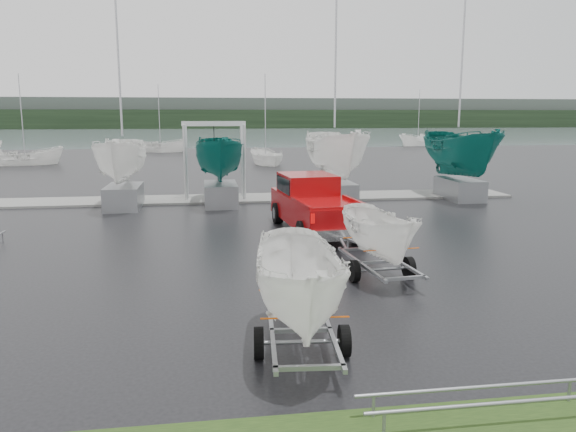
{
  "coord_description": "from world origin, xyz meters",
  "views": [
    {
      "loc": [
        -1.61,
        -16.72,
        4.47
      ],
      "look_at": [
        1.05,
        1.11,
        1.2
      ],
      "focal_mm": 35.0,
      "sensor_mm": 36.0,
      "label": 1
    }
  ],
  "objects_px": {
    "pickup_truck": "(313,202)",
    "trailer_hitched": "(381,193)",
    "boat_hoist": "(214,149)",
    "trailer_parked": "(301,215)"
  },
  "relations": [
    {
      "from": "pickup_truck",
      "to": "trailer_hitched",
      "type": "relative_size",
      "value": 1.5
    },
    {
      "from": "boat_hoist",
      "to": "trailer_parked",
      "type": "bearing_deg",
      "value": -86.58
    },
    {
      "from": "trailer_hitched",
      "to": "trailer_parked",
      "type": "xyz_separation_m",
      "value": [
        -2.99,
        -4.58,
        0.29
      ]
    },
    {
      "from": "trailer_parked",
      "to": "boat_hoist",
      "type": "bearing_deg",
      "value": 98.14
    },
    {
      "from": "trailer_hitched",
      "to": "trailer_parked",
      "type": "height_order",
      "value": "trailer_parked"
    },
    {
      "from": "trailer_hitched",
      "to": "boat_hoist",
      "type": "bearing_deg",
      "value": 100.39
    },
    {
      "from": "pickup_truck",
      "to": "trailer_parked",
      "type": "relative_size",
      "value": 1.33
    },
    {
      "from": "pickup_truck",
      "to": "boat_hoist",
      "type": "bearing_deg",
      "value": 107.9
    },
    {
      "from": "pickup_truck",
      "to": "boat_hoist",
      "type": "xyz_separation_m",
      "value": [
        -3.59,
        8.54,
        1.56
      ]
    },
    {
      "from": "trailer_parked",
      "to": "boat_hoist",
      "type": "relative_size",
      "value": 1.19
    }
  ]
}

